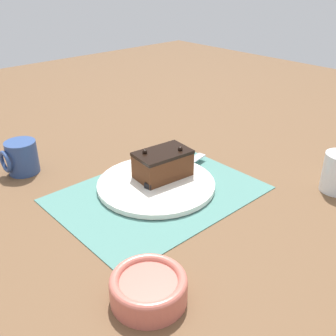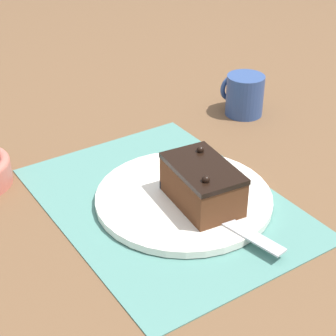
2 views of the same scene
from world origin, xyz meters
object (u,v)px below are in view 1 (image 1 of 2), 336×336
Objects in this scene: chocolate_cake at (163,164)px; serving_knife at (167,175)px; small_bowl at (149,288)px; coffee_mug at (21,157)px; cake_plate at (156,184)px.

chocolate_cake is 0.03m from serving_knife.
coffee_mug is at bearing -94.04° from small_bowl.
coffee_mug is at bearing -50.18° from chocolate_cake.
serving_knife is (-0.04, -0.00, 0.01)m from cake_plate.
chocolate_cake reaches higher than serving_knife.
small_bowl reaches higher than cake_plate.
serving_knife is at bearing -178.11° from cake_plate.
small_bowl is 0.56m from coffee_mug.
serving_knife is 1.89× the size of small_bowl.
coffee_mug reaches higher than serving_knife.
cake_plate is 0.36m from coffee_mug.
cake_plate is 0.36m from small_bowl.
cake_plate is at bearing 124.66° from coffee_mug.
serving_knife is 0.39m from small_bowl.
coffee_mug is (-0.04, -0.56, 0.02)m from small_bowl.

